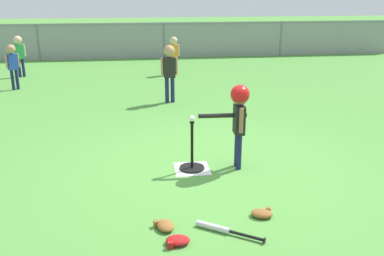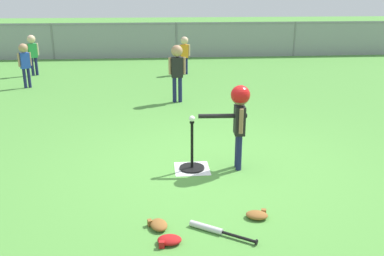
# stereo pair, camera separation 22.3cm
# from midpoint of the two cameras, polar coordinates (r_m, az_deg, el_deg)

# --- Properties ---
(ground_plane) EXTENTS (60.00, 60.00, 0.00)m
(ground_plane) POSITION_cam_midpoint_polar(r_m,az_deg,el_deg) (5.41, 1.79, -5.38)
(ground_plane) COLOR #51933D
(home_plate) EXTENTS (0.44, 0.44, 0.01)m
(home_plate) POSITION_cam_midpoint_polar(r_m,az_deg,el_deg) (5.36, -1.20, -5.55)
(home_plate) COLOR white
(home_plate) RESTS_ON ground_plane
(batting_tee) EXTENTS (0.32, 0.32, 0.63)m
(batting_tee) POSITION_cam_midpoint_polar(r_m,az_deg,el_deg) (5.32, -1.20, -4.63)
(batting_tee) COLOR black
(batting_tee) RESTS_ON ground_plane
(baseball_on_tee) EXTENTS (0.07, 0.07, 0.07)m
(baseball_on_tee) POSITION_cam_midpoint_polar(r_m,az_deg,el_deg) (5.13, -1.24, 1.28)
(baseball_on_tee) COLOR white
(baseball_on_tee) RESTS_ON batting_tee
(batter_child) EXTENTS (0.63, 0.31, 1.08)m
(batter_child) POSITION_cam_midpoint_polar(r_m,az_deg,el_deg) (5.16, 5.16, 2.48)
(batter_child) COLOR #191E4C
(batter_child) RESTS_ON ground_plane
(fielder_deep_center) EXTENTS (0.30, 0.20, 1.00)m
(fielder_deep_center) POSITION_cam_midpoint_polar(r_m,az_deg,el_deg) (11.25, -3.07, 10.52)
(fielder_deep_center) COLOR #191E4C
(fielder_deep_center) RESTS_ON ground_plane
(fielder_near_right) EXTENTS (0.34, 0.23, 1.15)m
(fielder_near_right) POSITION_cam_midpoint_polar(r_m,az_deg,el_deg) (8.35, -3.87, 8.42)
(fielder_near_right) COLOR #191E4C
(fielder_near_right) RESTS_ON ground_plane
(fielder_near_left) EXTENTS (0.28, 0.21, 1.06)m
(fielder_near_left) POSITION_cam_midpoint_polar(r_m,az_deg,el_deg) (11.81, -23.02, 9.67)
(fielder_near_left) COLOR #191E4C
(fielder_near_left) RESTS_ON ground_plane
(fielder_deep_left) EXTENTS (0.26, 0.21, 1.02)m
(fielder_deep_left) POSITION_cam_midpoint_polar(r_m,az_deg,el_deg) (10.32, -23.86, 8.36)
(fielder_deep_left) COLOR #191E4C
(fielder_deep_left) RESTS_ON ground_plane
(spare_bat_silver) EXTENTS (0.60, 0.42, 0.06)m
(spare_bat_silver) POSITION_cam_midpoint_polar(r_m,az_deg,el_deg) (4.06, 2.21, -13.58)
(spare_bat_silver) COLOR silver
(spare_bat_silver) RESTS_ON ground_plane
(glove_by_plate) EXTENTS (0.25, 0.21, 0.07)m
(glove_by_plate) POSITION_cam_midpoint_polar(r_m,az_deg,el_deg) (4.34, 8.06, -11.46)
(glove_by_plate) COLOR brown
(glove_by_plate) RESTS_ON ground_plane
(glove_near_bats) EXTENTS (0.22, 0.25, 0.07)m
(glove_near_bats) POSITION_cam_midpoint_polar(r_m,az_deg,el_deg) (4.12, -5.30, -13.10)
(glove_near_bats) COLOR brown
(glove_near_bats) RESTS_ON ground_plane
(glove_tossed_aside) EXTENTS (0.23, 0.18, 0.07)m
(glove_tossed_aside) POSITION_cam_midpoint_polar(r_m,az_deg,el_deg) (3.89, -3.69, -15.07)
(glove_tossed_aside) COLOR #B21919
(glove_tossed_aside) RESTS_ON ground_plane
(outfield_fence) EXTENTS (16.06, 0.06, 1.15)m
(outfield_fence) POSITION_cam_midpoint_polar(r_m,az_deg,el_deg) (14.11, -4.32, 12.00)
(outfield_fence) COLOR slate
(outfield_fence) RESTS_ON ground_plane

